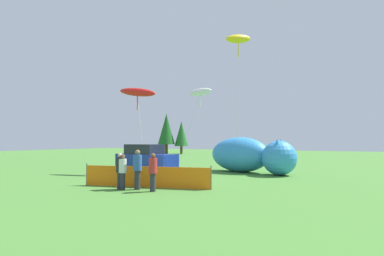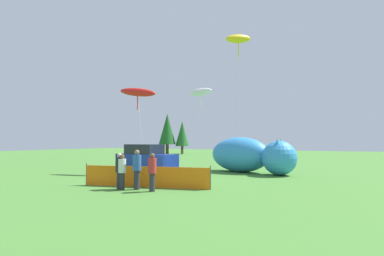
# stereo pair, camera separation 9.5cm
# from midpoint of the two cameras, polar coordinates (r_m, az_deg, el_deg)

# --- Properties ---
(ground_plane) EXTENTS (120.00, 120.00, 0.00)m
(ground_plane) POSITION_cam_midpoint_polar(r_m,az_deg,el_deg) (18.01, -6.69, -9.82)
(ground_plane) COLOR #477F33
(parked_car) EXTENTS (4.50, 2.28, 2.07)m
(parked_car) POSITION_cam_midpoint_polar(r_m,az_deg,el_deg) (21.35, -8.88, -5.91)
(parked_car) COLOR navy
(parked_car) RESTS_ON ground
(folding_chair) EXTENTS (0.78, 0.78, 0.92)m
(folding_chair) POSITION_cam_midpoint_polar(r_m,az_deg,el_deg) (15.14, 1.00, -9.28)
(folding_chair) COLOR #267F33
(folding_chair) RESTS_ON ground
(inflatable_cat) EXTENTS (6.95, 4.08, 2.59)m
(inflatable_cat) POSITION_cam_midpoint_polar(r_m,az_deg,el_deg) (22.26, 10.64, -5.30)
(inflatable_cat) COLOR #338CD8
(inflatable_cat) RESTS_ON ground
(safety_fence) EXTENTS (6.46, 1.61, 1.14)m
(safety_fence) POSITION_cam_midpoint_polar(r_m,az_deg,el_deg) (15.27, -8.99, -9.18)
(safety_fence) COLOR orange
(safety_fence) RESTS_ON ground
(spectator_in_white_shirt) EXTENTS (0.37, 0.37, 1.72)m
(spectator_in_white_shirt) POSITION_cam_midpoint_polar(r_m,az_deg,el_deg) (14.92, -13.74, -7.68)
(spectator_in_white_shirt) COLOR #2D2D38
(spectator_in_white_shirt) RESTS_ON ground
(spectator_in_blue_shirt) EXTENTS (0.38, 0.38, 1.75)m
(spectator_in_blue_shirt) POSITION_cam_midpoint_polar(r_m,az_deg,el_deg) (13.93, -7.65, -8.04)
(spectator_in_blue_shirt) COLOR #2D2D38
(spectator_in_blue_shirt) RESTS_ON ground
(spectator_in_green_shirt) EXTENTS (0.36, 0.36, 1.67)m
(spectator_in_green_shirt) POSITION_cam_midpoint_polar(r_m,az_deg,el_deg) (14.74, -13.26, -7.85)
(spectator_in_green_shirt) COLOR #2D2D38
(spectator_in_green_shirt) RESTS_ON ground
(spectator_in_black_shirt) EXTENTS (0.41, 0.41, 1.88)m
(spectator_in_black_shirt) POSITION_cam_midpoint_polar(r_m,az_deg,el_deg) (14.61, -10.54, -7.47)
(spectator_in_black_shirt) COLOR #2D2D38
(spectator_in_black_shirt) RESTS_ON ground
(kite_white_ghost) EXTENTS (3.02, 0.90, 6.86)m
(kite_white_ghost) POSITION_cam_midpoint_polar(r_m,az_deg,el_deg) (25.42, 1.51, 6.83)
(kite_white_ghost) COLOR silver
(kite_white_ghost) RESTS_ON ground
(kite_yellow_hero) EXTENTS (1.76, 2.20, 9.97)m
(kite_yellow_hero) POSITION_cam_midpoint_polar(r_m,az_deg,el_deg) (22.15, 8.68, 16.34)
(kite_yellow_hero) COLOR silver
(kite_yellow_hero) RESTS_ON ground
(kite_red_lizard) EXTENTS (3.03, 1.01, 6.37)m
(kite_red_lizard) POSITION_cam_midpoint_polar(r_m,az_deg,el_deg) (22.31, -10.48, 6.70)
(kite_red_lizard) COLOR silver
(kite_red_lizard) RESTS_ON ground
(horizon_tree_east) EXTENTS (2.46, 2.46, 5.86)m
(horizon_tree_east) POSITION_cam_midpoint_polar(r_m,az_deg,el_deg) (53.59, -2.08, -1.10)
(horizon_tree_east) COLOR brown
(horizon_tree_east) RESTS_ON ground
(horizon_tree_west) EXTENTS (3.01, 3.01, 7.19)m
(horizon_tree_west) POSITION_cam_midpoint_polar(r_m,az_deg,el_deg) (53.58, -4.95, -0.22)
(horizon_tree_west) COLOR brown
(horizon_tree_west) RESTS_ON ground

